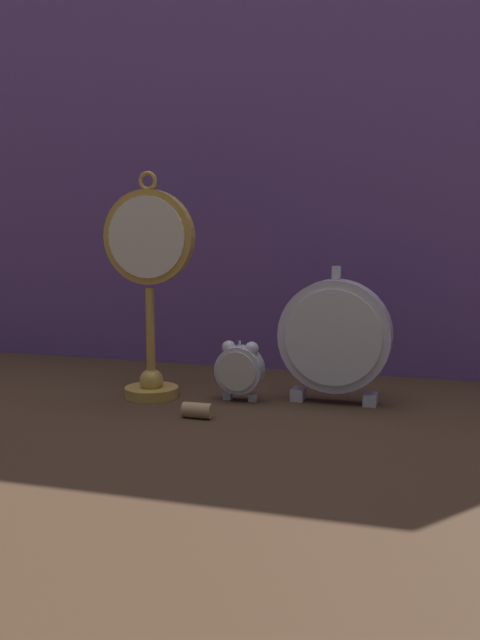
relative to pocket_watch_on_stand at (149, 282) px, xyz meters
The scene contains 6 objects.
ground_plane 0.24m from the pocket_watch_on_stand, 22.50° to the right, with size 4.00×4.00×0.00m, color #422D1E.
fabric_backdrop_drape 0.36m from the pocket_watch_on_stand, 62.31° to the left, with size 1.54×0.01×0.76m, color #6B478E.
pocket_watch_on_stand is the anchor object (origin of this frame).
alarm_clock_twin_bell 0.19m from the pocket_watch_on_stand, ahead, with size 0.07×0.03×0.09m.
mantel_clock_silver 0.30m from the pocket_watch_on_stand, ahead, with size 0.17×0.04×0.21m.
wine_cork 0.23m from the pocket_watch_on_stand, 39.70° to the right, with size 0.02×0.02×0.04m, color tan.
Camera 1 is at (0.31, -0.96, 0.28)m, focal length 40.00 mm.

